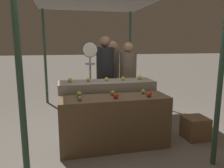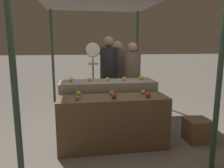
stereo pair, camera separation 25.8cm
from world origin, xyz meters
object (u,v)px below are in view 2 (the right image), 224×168
produce_scale (93,64)px  person_customer_right (132,75)px  person_customer_left (118,71)px  person_vendor_at_scale (109,71)px  wooden_crate_side (197,130)px

produce_scale → person_customer_right: (0.89, 0.31, -0.27)m
person_customer_left → person_customer_right: size_ratio=1.02×
person_vendor_at_scale → person_customer_left: bearing=-136.9°
person_vendor_at_scale → wooden_crate_side: (1.31, -1.46, -0.85)m
person_customer_left → person_vendor_at_scale: bearing=68.7°
produce_scale → person_customer_right: produce_scale is taller
produce_scale → wooden_crate_side: bearing=-34.3°
person_customer_left → wooden_crate_side: 2.25m
person_vendor_at_scale → produce_scale: bearing=29.7°
person_vendor_at_scale → person_customer_left: person_vendor_at_scale is taller
produce_scale → person_customer_left: person_customer_left is taller
person_vendor_at_scale → person_customer_right: person_vendor_at_scale is taller
produce_scale → wooden_crate_side: 2.28m
person_customer_right → wooden_crate_side: bearing=96.2°
person_customer_right → wooden_crate_side: 1.83m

